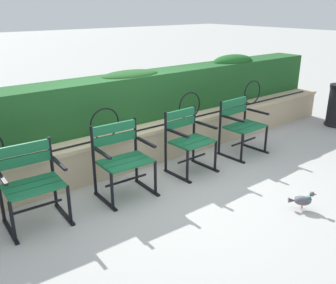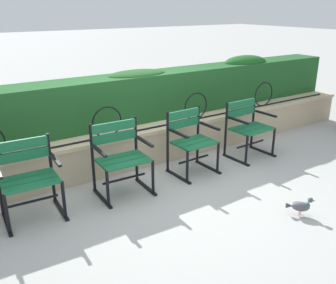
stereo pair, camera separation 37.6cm
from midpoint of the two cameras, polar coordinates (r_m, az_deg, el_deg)
The scene contains 9 objects.
ground_plane at distance 4.85m, azimuth -1.97°, elevation -6.25°, with size 60.00×60.00×0.00m, color #ADADA8.
stone_wall at distance 5.32m, azimuth -6.83°, elevation -0.80°, with size 8.46×0.41×0.52m.
iron_arch_fence at distance 4.92m, azimuth -10.71°, elevation 2.52°, with size 7.90×0.02×0.42m.
hedge_row at distance 5.50m, azimuth -9.71°, elevation 6.62°, with size 8.29×0.54×0.81m.
park_chair_leftmost at distance 4.15m, azimuth -22.72°, elevation -5.67°, with size 0.63×0.55×0.84m.
park_chair_centre_left at distance 4.46m, azimuth -9.46°, elevation -2.39°, with size 0.64×0.54×0.87m.
park_chair_centre_right at distance 5.03m, azimuth 1.00°, elevation 0.44°, with size 0.59×0.54×0.85m.
park_chair_rightmost at distance 5.73m, azimuth 9.29°, elevation 2.70°, with size 0.65×0.55×0.84m.
pigeon_near_chairs at distance 4.41m, azimuth 17.58°, elevation -8.53°, with size 0.23×0.24×0.22m.
Camera 1 is at (-2.71, -3.39, 2.17)m, focal length 39.82 mm.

